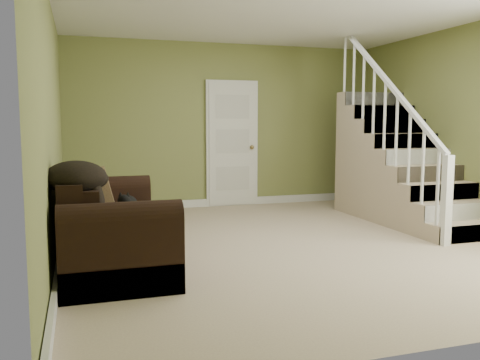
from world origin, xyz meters
TOP-DOWN VIEW (x-y plane):
  - floor at (0.00, 0.00)m, footprint 5.00×5.50m
  - ceiling at (0.00, 0.00)m, footprint 5.00×5.50m
  - wall_back at (0.00, 2.75)m, footprint 5.00×0.04m
  - wall_left at (-2.50, 0.00)m, footprint 0.04×5.50m
  - wall_right at (2.50, 0.00)m, footprint 0.04×5.50m
  - baseboard_back at (0.00, 2.72)m, footprint 5.00×0.04m
  - baseboard_left at (-2.47, 0.00)m, footprint 0.04×5.50m
  - baseboard_right at (2.47, 0.00)m, footprint 0.04×5.50m
  - door at (0.10, 2.71)m, footprint 0.86×0.12m
  - staircase at (1.99, 0.97)m, footprint 1.00×2.51m
  - sofa at (-2.02, -0.24)m, footprint 0.95×2.19m
  - side_table at (-2.23, 1.29)m, footprint 0.52×0.52m
  - cat at (-1.83, -0.26)m, footprint 0.27×0.51m
  - banana at (-1.93, -0.48)m, footprint 0.17×0.18m
  - throw_pillow at (-2.00, 0.53)m, footprint 0.21×0.41m
  - throw_blanket at (-2.30, -0.73)m, footprint 0.56×0.70m

SIDE VIEW (x-z plane):
  - floor at x=0.00m, z-range -0.01..0.01m
  - baseboard_back at x=0.00m, z-range 0.00..0.12m
  - baseboard_left at x=-2.47m, z-range 0.00..0.12m
  - baseboard_right at x=2.47m, z-range 0.00..0.12m
  - side_table at x=-2.23m, z-range -0.10..0.72m
  - sofa at x=-2.02m, z-range -0.10..0.76m
  - banana at x=-1.93m, z-range 0.47..0.52m
  - cat at x=-1.83m, z-range 0.44..0.69m
  - staircase at x=1.99m, z-range -0.77..2.05m
  - throw_pillow at x=-2.00m, z-range 0.45..0.87m
  - throw_blanket at x=-2.30m, z-range 0.76..1.03m
  - door at x=0.10m, z-range 0.00..2.02m
  - wall_back at x=0.00m, z-range 0.00..2.60m
  - wall_left at x=-2.50m, z-range 0.00..2.60m
  - wall_right at x=2.50m, z-range 0.00..2.60m
  - ceiling at x=0.00m, z-range 2.60..2.60m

